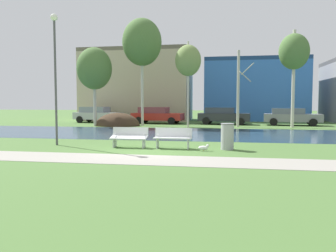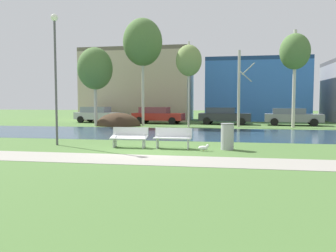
{
  "view_description": "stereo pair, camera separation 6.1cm",
  "coord_description": "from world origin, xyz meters",
  "px_view_note": "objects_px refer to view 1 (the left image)",
  "views": [
    {
      "loc": [
        3.19,
        -13.32,
        1.96
      ],
      "look_at": [
        0.71,
        1.06,
        0.94
      ],
      "focal_mm": 36.31,
      "sensor_mm": 36.0,
      "label": 1
    },
    {
      "loc": [
        3.25,
        -13.31,
        1.96
      ],
      "look_at": [
        0.71,
        1.06,
        0.94
      ],
      "focal_mm": 36.31,
      "sensor_mm": 36.0,
      "label": 2
    }
  ],
  "objects_px": {
    "parked_sedan_second_red": "(157,115)",
    "parked_wagon_fourth_grey": "(291,116)",
    "seagull": "(204,148)",
    "streetlamp": "(55,59)",
    "bench_right": "(173,137)",
    "trash_bin": "(227,136)",
    "parked_hatch_third_dark": "(223,115)",
    "parked_van_nearest_silver": "(97,114)",
    "bench_left": "(129,137)"
  },
  "relations": [
    {
      "from": "parked_sedan_second_red",
      "to": "parked_wagon_fourth_grey",
      "type": "xyz_separation_m",
      "value": [
        11.8,
        -0.39,
        -0.02
      ]
    },
    {
      "from": "seagull",
      "to": "streetlamp",
      "type": "height_order",
      "value": "streetlamp"
    },
    {
      "from": "bench_right",
      "to": "parked_sedan_second_red",
      "type": "relative_size",
      "value": 0.33
    },
    {
      "from": "parked_wagon_fourth_grey",
      "to": "trash_bin",
      "type": "bearing_deg",
      "value": -108.52
    },
    {
      "from": "parked_hatch_third_dark",
      "to": "parked_wagon_fourth_grey",
      "type": "xyz_separation_m",
      "value": [
        5.73,
        -0.34,
        -0.02
      ]
    },
    {
      "from": "parked_hatch_third_dark",
      "to": "parked_wagon_fourth_grey",
      "type": "distance_m",
      "value": 5.74
    },
    {
      "from": "parked_sedan_second_red",
      "to": "parked_hatch_third_dark",
      "type": "xyz_separation_m",
      "value": [
        6.08,
        -0.05,
        -0.01
      ]
    },
    {
      "from": "trash_bin",
      "to": "parked_wagon_fourth_grey",
      "type": "xyz_separation_m",
      "value": [
        5.39,
        16.08,
        0.21
      ]
    },
    {
      "from": "parked_sedan_second_red",
      "to": "parked_wagon_fourth_grey",
      "type": "height_order",
      "value": "parked_sedan_second_red"
    },
    {
      "from": "parked_van_nearest_silver",
      "to": "parked_sedan_second_red",
      "type": "relative_size",
      "value": 0.97
    },
    {
      "from": "trash_bin",
      "to": "streetlamp",
      "type": "bearing_deg",
      "value": 178.71
    },
    {
      "from": "bench_left",
      "to": "parked_sedan_second_red",
      "type": "height_order",
      "value": "parked_sedan_second_red"
    },
    {
      "from": "trash_bin",
      "to": "parked_wagon_fourth_grey",
      "type": "relative_size",
      "value": 0.23
    },
    {
      "from": "streetlamp",
      "to": "parked_sedan_second_red",
      "type": "height_order",
      "value": "streetlamp"
    },
    {
      "from": "bench_right",
      "to": "parked_sedan_second_red",
      "type": "xyz_separation_m",
      "value": [
        -4.14,
        16.52,
        0.33
      ]
    },
    {
      "from": "parked_hatch_third_dark",
      "to": "streetlamp",
      "type": "bearing_deg",
      "value": -114.39
    },
    {
      "from": "streetlamp",
      "to": "parked_wagon_fourth_grey",
      "type": "xyz_separation_m",
      "value": [
        13.09,
        15.91,
        -3.12
      ]
    },
    {
      "from": "parked_van_nearest_silver",
      "to": "parked_wagon_fourth_grey",
      "type": "relative_size",
      "value": 0.97
    },
    {
      "from": "streetlamp",
      "to": "parked_hatch_third_dark",
      "type": "xyz_separation_m",
      "value": [
        7.37,
        16.25,
        -3.1
      ]
    },
    {
      "from": "streetlamp",
      "to": "parked_hatch_third_dark",
      "type": "relative_size",
      "value": 1.27
    },
    {
      "from": "bench_right",
      "to": "bench_left",
      "type": "bearing_deg",
      "value": 180.0
    },
    {
      "from": "seagull",
      "to": "streetlamp",
      "type": "xyz_separation_m",
      "value": [
        -6.77,
        0.74,
        3.76
      ]
    },
    {
      "from": "streetlamp",
      "to": "parked_van_nearest_silver",
      "type": "bearing_deg",
      "value": 105.55
    },
    {
      "from": "bench_right",
      "to": "parked_van_nearest_silver",
      "type": "height_order",
      "value": "parked_van_nearest_silver"
    },
    {
      "from": "bench_right",
      "to": "parked_sedan_second_red",
      "type": "height_order",
      "value": "parked_sedan_second_red"
    },
    {
      "from": "seagull",
      "to": "streetlamp",
      "type": "relative_size",
      "value": 0.08
    },
    {
      "from": "seagull",
      "to": "trash_bin",
      "type": "bearing_deg",
      "value": 31.07
    },
    {
      "from": "parked_van_nearest_silver",
      "to": "parked_hatch_third_dark",
      "type": "relative_size",
      "value": 1.01
    },
    {
      "from": "bench_right",
      "to": "parked_van_nearest_silver",
      "type": "relative_size",
      "value": 0.34
    },
    {
      "from": "bench_left",
      "to": "parked_van_nearest_silver",
      "type": "height_order",
      "value": "parked_van_nearest_silver"
    },
    {
      "from": "bench_right",
      "to": "trash_bin",
      "type": "distance_m",
      "value": 2.28
    },
    {
      "from": "parked_hatch_third_dark",
      "to": "bench_left",
      "type": "bearing_deg",
      "value": -103.17
    },
    {
      "from": "trash_bin",
      "to": "bench_left",
      "type": "bearing_deg",
      "value": -179.31
    },
    {
      "from": "seagull",
      "to": "parked_wagon_fourth_grey",
      "type": "height_order",
      "value": "parked_wagon_fourth_grey"
    },
    {
      "from": "trash_bin",
      "to": "parked_hatch_third_dark",
      "type": "bearing_deg",
      "value": 91.18
    },
    {
      "from": "parked_van_nearest_silver",
      "to": "parked_sedan_second_red",
      "type": "xyz_separation_m",
      "value": [
        5.98,
        -0.57,
        -0.0
      ]
    },
    {
      "from": "trash_bin",
      "to": "seagull",
      "type": "bearing_deg",
      "value": -148.93
    },
    {
      "from": "bench_left",
      "to": "streetlamp",
      "type": "bearing_deg",
      "value": 176.37
    },
    {
      "from": "bench_right",
      "to": "trash_bin",
      "type": "relative_size",
      "value": 1.47
    },
    {
      "from": "bench_right",
      "to": "streetlamp",
      "type": "relative_size",
      "value": 0.27
    },
    {
      "from": "bench_left",
      "to": "bench_right",
      "type": "distance_m",
      "value": 1.92
    },
    {
      "from": "parked_hatch_third_dark",
      "to": "parked_wagon_fourth_grey",
      "type": "bearing_deg",
      "value": -3.39
    },
    {
      "from": "streetlamp",
      "to": "parked_wagon_fourth_grey",
      "type": "bearing_deg",
      "value": 50.55
    },
    {
      "from": "parked_van_nearest_silver",
      "to": "bench_right",
      "type": "bearing_deg",
      "value": -59.37
    },
    {
      "from": "parked_hatch_third_dark",
      "to": "parked_wagon_fourth_grey",
      "type": "height_order",
      "value": "parked_hatch_third_dark"
    },
    {
      "from": "parked_hatch_third_dark",
      "to": "parked_van_nearest_silver",
      "type": "bearing_deg",
      "value": 177.04
    },
    {
      "from": "bench_right",
      "to": "parked_wagon_fourth_grey",
      "type": "relative_size",
      "value": 0.33
    },
    {
      "from": "streetlamp",
      "to": "parked_sedan_second_red",
      "type": "bearing_deg",
      "value": 85.48
    },
    {
      "from": "parked_hatch_third_dark",
      "to": "seagull",
      "type": "bearing_deg",
      "value": -92.01
    },
    {
      "from": "streetlamp",
      "to": "parked_hatch_third_dark",
      "type": "distance_m",
      "value": 18.11
    }
  ]
}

